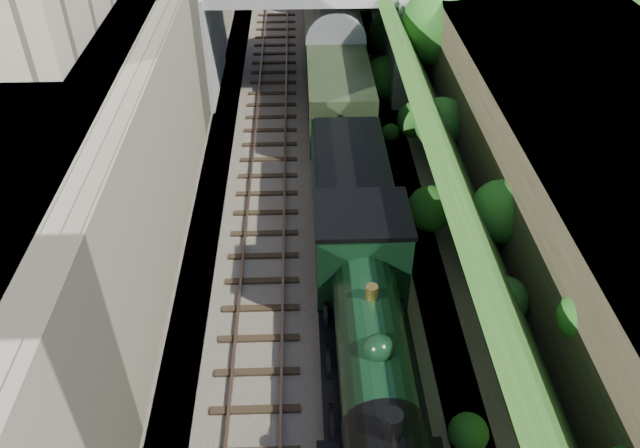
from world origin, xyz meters
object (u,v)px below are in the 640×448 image
(road_bridge, at_px, (328,12))
(locomotive, at_px, (369,338))
(tree, at_px, (442,28))
(tender, at_px, (350,192))

(road_bridge, height_order, locomotive, road_bridge)
(road_bridge, relative_size, tree, 2.42)
(locomotive, bearing_deg, tender, 90.00)
(road_bridge, distance_m, locomotive, 19.78)
(road_bridge, relative_size, tender, 2.67)
(road_bridge, bearing_deg, tree, -38.08)
(tender, bearing_deg, locomotive, -90.00)
(tree, xyz_separation_m, tender, (-4.71, -8.40, -3.03))
(tree, bearing_deg, road_bridge, 141.92)
(road_bridge, distance_m, tender, 12.54)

